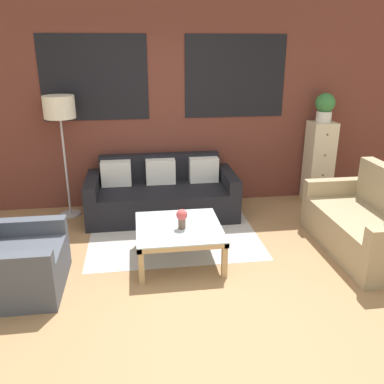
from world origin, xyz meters
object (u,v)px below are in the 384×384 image
at_px(floor_lamp, 60,112).
at_px(settee_vintage, 368,226).
at_px(couch_dark, 162,195).
at_px(armchair_corner, 15,263).
at_px(potted_plant, 325,106).
at_px(flower_vase, 182,217).
at_px(coffee_table, 179,231).
at_px(drawer_cabinet, 319,162).

bearing_deg(floor_lamp, settee_vintage, -23.95).
relative_size(couch_dark, floor_lamp, 1.23).
height_order(armchair_corner, potted_plant, potted_plant).
bearing_deg(flower_vase, couch_dark, 95.01).
relative_size(couch_dark, coffee_table, 2.20).
xyz_separation_m(armchair_corner, flower_vase, (1.62, 0.29, 0.24)).
relative_size(settee_vintage, coffee_table, 1.74).
relative_size(settee_vintage, armchair_corner, 1.76).
distance_m(coffee_table, floor_lamp, 2.25).
relative_size(couch_dark, drawer_cabinet, 1.68).
relative_size(floor_lamp, potted_plant, 3.98).
distance_m(drawer_cabinet, flower_vase, 2.72).
bearing_deg(drawer_cabinet, potted_plant, 90.00).
relative_size(armchair_corner, coffee_table, 0.99).
height_order(couch_dark, armchair_corner, armchair_corner).
bearing_deg(flower_vase, coffee_table, 117.78).
bearing_deg(couch_dark, drawer_cabinet, 5.76).
bearing_deg(floor_lamp, flower_vase, -47.58).
distance_m(armchair_corner, potted_plant, 4.42).
bearing_deg(couch_dark, flower_vase, -84.99).
xyz_separation_m(settee_vintage, drawer_cabinet, (0.12, 1.62, 0.28)).
distance_m(couch_dark, potted_plant, 2.60).
relative_size(couch_dark, armchair_corner, 2.22).
bearing_deg(potted_plant, armchair_corner, -153.98).
bearing_deg(settee_vintage, floor_lamp, 156.05).
xyz_separation_m(settee_vintage, coffee_table, (-2.13, 0.09, 0.03)).
relative_size(armchair_corner, flower_vase, 4.23).
bearing_deg(floor_lamp, potted_plant, 1.27).
xyz_separation_m(armchair_corner, coffee_table, (1.60, 0.34, 0.06)).
distance_m(floor_lamp, flower_vase, 2.22).
bearing_deg(settee_vintage, flower_vase, 178.99).
relative_size(floor_lamp, drawer_cabinet, 1.37).
height_order(armchair_corner, drawer_cabinet, drawer_cabinet).
bearing_deg(coffee_table, floor_lamp, 132.87).
height_order(floor_lamp, drawer_cabinet, floor_lamp).
bearing_deg(potted_plant, couch_dark, -174.24).
relative_size(settee_vintage, drawer_cabinet, 1.33).
distance_m(drawer_cabinet, potted_plant, 0.81).
bearing_deg(flower_vase, floor_lamp, 132.42).
relative_size(couch_dark, potted_plant, 4.89).
distance_m(armchair_corner, flower_vase, 1.67).
xyz_separation_m(coffee_table, drawer_cabinet, (2.24, 1.53, 0.25)).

